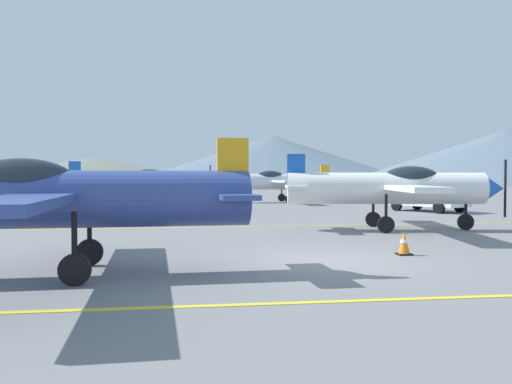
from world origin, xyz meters
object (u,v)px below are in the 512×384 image
Objects in this scene: airplane_back at (279,181)px; car_sedan at (427,196)px; airplane_mid at (394,187)px; traffic_cone_side at (404,244)px; airplane_far at (138,183)px; airplane_near at (55,197)px.

airplane_back reaches higher than car_sedan.
car_sedan is at bearing 58.50° from airplane_mid.
airplane_far is at bearing 113.41° from traffic_cone_side.
airplane_near and airplane_far have the same top height.
airplane_near reaches higher than traffic_cone_side.
airplane_mid is at bearing -121.50° from car_sedan.
airplane_back is (9.65, 9.09, 0.00)m from airplane_far.
traffic_cone_side is (7.83, -18.09, -1.29)m from airplane_far.
airplane_far is at bearing 130.04° from airplane_mid.
airplane_mid is at bearing 70.13° from traffic_cone_side.
airplane_back reaches higher than traffic_cone_side.
airplane_near is 1.00× the size of airplane_back.
airplane_back is 13.11m from car_sedan.
airplane_near is at bearing -132.87° from car_sedan.
airplane_far reaches higher than car_sedan.
traffic_cone_side is at bearing 12.07° from airplane_near.
traffic_cone_side is at bearing -66.59° from airplane_far.
airplane_back is (9.92, 28.91, 0.00)m from airplane_near.
airplane_mid is at bearing -88.92° from airplane_back.
car_sedan is at bearing -61.50° from airplane_back.
airplane_back is 27.27m from traffic_cone_side.
traffic_cone_side is (-1.82, -27.18, -1.29)m from airplane_back.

